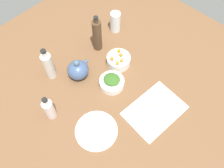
{
  "coord_description": "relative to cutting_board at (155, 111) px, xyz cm",
  "views": [
    {
      "loc": [
        -53.27,
        -51.02,
        128.25
      ],
      "look_at": [
        0.0,
        0.0,
        8.0
      ],
      "focal_mm": 38.16,
      "sensor_mm": 36.0,
      "label": 1
    }
  ],
  "objects": [
    {
      "name": "tabletop",
      "position": [
        -5.98,
        28.27,
        -2.0
      ],
      "size": [
        190.0,
        190.0,
        3.0
      ],
      "primitive_type": "cube",
      "color": "brown",
      "rests_on": "ground"
    },
    {
      "name": "cutting_board",
      "position": [
        0.0,
        0.0,
        0.0
      ],
      "size": [
        35.19,
        26.36,
        1.0
      ],
      "primitive_type": "cube",
      "rotation": [
        0.0,
        0.0,
        -0.09
      ],
      "color": "silver",
      "rests_on": "tabletop"
    },
    {
      "name": "plate_tofu",
      "position": [
        -31.73,
        15.5,
        0.1
      ],
      "size": [
        23.43,
        23.43,
        1.2
      ],
      "primitive_type": "cylinder",
      "color": "white",
      "rests_on": "tabletop"
    },
    {
      "name": "bowl_greens",
      "position": [
        -4.36,
        29.96,
        2.01
      ],
      "size": [
        15.11,
        15.11,
        5.01
      ],
      "primitive_type": "cylinder",
      "color": "white",
      "rests_on": "tabletop"
    },
    {
      "name": "bowl_carrots",
      "position": [
        10.6,
        38.35,
        2.64
      ],
      "size": [
        15.14,
        15.14,
        6.29
      ],
      "primitive_type": "cylinder",
      "color": "white",
      "rests_on": "tabletop"
    },
    {
      "name": "teapot",
      "position": [
        -13.43,
        49.92,
        5.45
      ],
      "size": [
        14.85,
        13.05,
        14.83
      ],
      "color": "#3F567D",
      "rests_on": "tabletop"
    },
    {
      "name": "bottle_0",
      "position": [
        10.85,
        57.55,
        11.56
      ],
      "size": [
        5.84,
        5.84,
        27.17
      ],
      "color": "#4B3522",
      "rests_on": "tabletop"
    },
    {
      "name": "bottle_1",
      "position": [
        -25.15,
        62.23,
        9.75
      ],
      "size": [
        6.16,
        6.16,
        24.28
      ],
      "color": "silver",
      "rests_on": "tabletop"
    },
    {
      "name": "bottle_2",
      "position": [
        -42.45,
        40.85,
        7.17
      ],
      "size": [
        5.85,
        5.85,
        18.8
      ],
      "color": "silver",
      "rests_on": "tabletop"
    },
    {
      "name": "drinking_glass_0",
      "position": [
        30.97,
        60.47,
        6.99
      ],
      "size": [
        7.05,
        7.05,
        14.98
      ],
      "primitive_type": "cylinder",
      "color": "white",
      "rests_on": "tabletop"
    },
    {
      "name": "carrot_cube_0",
      "position": [
        12.37,
        38.11,
        6.69
      ],
      "size": [
        2.24,
        2.24,
        1.8
      ],
      "primitive_type": "cube",
      "rotation": [
        0.0,
        0.0,
        1.28
      ],
      "color": "orange",
      "rests_on": "bowl_carrots"
    },
    {
      "name": "carrot_cube_1",
      "position": [
        6.17,
        35.28,
        6.69
      ],
      "size": [
        2.49,
        2.49,
        1.8
      ],
      "primitive_type": "cube",
      "rotation": [
        0.0,
        0.0,
        0.58
      ],
      "color": "orange",
      "rests_on": "bowl_carrots"
    },
    {
      "name": "carrot_cube_2",
      "position": [
        14.02,
        41.34,
        6.69
      ],
      "size": [
        2.52,
        2.52,
        1.8
      ],
      "primitive_type": "cube",
      "rotation": [
        0.0,
        0.0,
        2.22
      ],
      "color": "orange",
      "rests_on": "bowl_carrots"
    },
    {
      "name": "carrot_cube_3",
      "position": [
        9.6,
        34.92,
        6.69
      ],
      "size": [
        2.32,
        2.32,
        1.8
      ],
      "primitive_type": "cube",
      "rotation": [
        0.0,
        0.0,
        0.36
      ],
      "color": "orange",
      "rests_on": "bowl_carrots"
    },
    {
      "name": "carrot_cube_4",
      "position": [
        6.29,
        40.17,
        6.69
      ],
      "size": [
        2.42,
        2.42,
        1.8
      ],
      "primitive_type": "cube",
      "rotation": [
        0.0,
        0.0,
        2.04
      ],
      "color": "orange",
      "rests_on": "bowl_carrots"
    },
    {
      "name": "chopped_greens_mound",
      "position": [
        -4.36,
        29.96,
        6.05
      ],
      "size": [
        12.07,
        12.58,
        3.08
      ],
      "primitive_type": "ellipsoid",
      "rotation": [
        0.0,
        0.0,
        1.92
      ],
      "color": "#336121",
      "rests_on": "bowl_greens"
    },
    {
      "name": "tofu_cube_0",
      "position": [
        -30.31,
        20.12,
        1.8
      ],
      "size": [
        2.61,
        2.61,
        2.2
      ],
      "primitive_type": "cube",
      "rotation": [
        0.0,
        0.0,
        2.93
      ],
      "color": "white",
      "rests_on": "plate_tofu"
    },
    {
      "name": "tofu_cube_1",
      "position": [
        -35.35,
        17.76,
        1.8
      ],
      "size": [
        3.02,
        3.02,
        2.2
      ],
      "primitive_type": "cube",
      "rotation": [
        0.0,
        0.0,
        0.55
      ],
      "color": "silver",
      "rests_on": "plate_tofu"
    },
    {
      "name": "tofu_cube_2",
      "position": [
        -30.34,
        13.45,
        1.8
      ],
      "size": [
        2.41,
        2.41,
        2.2
      ],
      "primitive_type": "cube",
      "rotation": [
        0.0,
        0.0,
        1.47
      ],
      "color": "white",
      "rests_on": "plate_tofu"
    },
    {
      "name": "tofu_cube_3",
      "position": [
        -33.34,
        11.13,
        1.8
      ],
      "size": [
        2.54,
        2.54,
        2.2
      ],
      "primitive_type": "cube",
      "rotation": [
        0.0,
        0.0,
        0.17
      ],
      "color": "white",
      "rests_on": "plate_tofu"
    },
    {
      "name": "tofu_cube_4",
      "position": [
        -26.47,
        15.23,
        1.8
      ],
      "size": [
        3.08,
        3.08,
        2.2
      ],
      "primitive_type": "cube",
      "rotation": [
        0.0,
        0.0,
        2.51
      ],
      "color": "white",
      "rests_on": "plate_tofu"
    },
    {
      "name": "tofu_cube_5",
      "position": [
        -36.37,
        13.64,
        1.8
      ],
      "size": [
        3.11,
        3.11,
        2.2
      ],
      "primitive_type": "cube",
      "rotation": [
        0.0,
        0.0,
        0.76
      ],
      "color": "#F0F2CD",
      "rests_on": "plate_tofu"
    },
    {
      "name": "dumpling_0",
      "position": [
        4.41,
        4.85,
        1.79
      ],
      "size": [
        5.71,
        5.6,
        2.58
      ],
      "primitive_type": "pyramid",
      "rotation": [
        0.0,
        0.0,
        3.8
      ],
      "color": "beige",
      "rests_on": "cutting_board"
    },
    {
      "name": "dumpling_1",
      "position": [
        -6.76,
        -3.56,
        1.62
      ],
      "size": [
        6.21,
        5.89,
        2.23
      ],
      "primitive_type": "pyramid",
      "rotation": [
        0.0,
        0.0,
        5.84
      ],
      "color": "beige",
      "rests_on": "cutting_board"
    },
    {
      "name": "dumpling_2",
      "position": [
        2.46,
        -0.34,
        1.87
      ],
      "size": [
        6.54,
        6.44,
        2.75
      ],
      "primitive_type": "pyramid",
      "rotation": [
        0.0,
        0.0,
        0.69
      ],
      "color": "beige",
      "rests_on": "cutting_board"
    },
    {
      "name": "dumpling_3",
      "position": [
        -8.26,
        5.13,
        2.01
      ],
      "size": [
        5.67,
        5.96,
        3.02
      ],
      "primitive_type": "pyramid",
      "rotation": [
        0.0,
        0.0,
        5.02
      ],
      "color": "beige",
      "rests_on": "cutting_board"
    }
  ]
}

